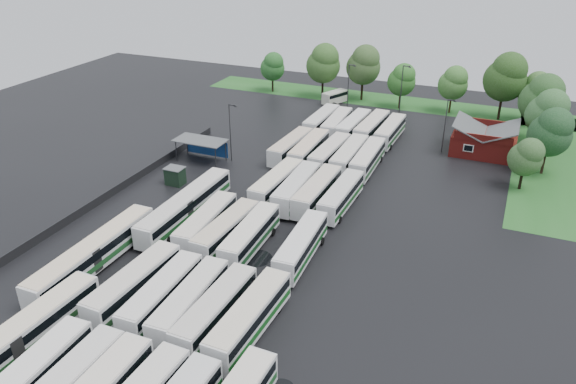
% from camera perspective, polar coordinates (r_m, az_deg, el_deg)
% --- Properties ---
extents(ground, '(160.00, 160.00, 0.00)m').
position_cam_1_polar(ground, '(67.06, -5.63, -5.83)').
color(ground, black).
rests_on(ground, ground).
extents(brick_building, '(10.07, 8.60, 5.39)m').
position_cam_1_polar(brick_building, '(98.18, 19.28, 4.79)').
color(brick_building, maroon).
rests_on(brick_building, ground).
extents(wash_shed, '(8.20, 4.20, 3.58)m').
position_cam_1_polar(wash_shed, '(90.63, -8.75, 5.00)').
color(wash_shed, '#2D2D30').
rests_on(wash_shed, ground).
extents(utility_hut, '(2.70, 2.20, 2.62)m').
position_cam_1_polar(utility_hut, '(83.54, -11.40, 1.62)').
color(utility_hut, black).
rests_on(utility_hut, ground).
extents(grass_strip_north, '(80.00, 10.00, 0.01)m').
position_cam_1_polar(grass_strip_north, '(122.39, 9.86, 9.12)').
color(grass_strip_north, '#235E21').
rests_on(grass_strip_north, ground).
extents(grass_strip_east, '(10.00, 50.00, 0.01)m').
position_cam_1_polar(grass_strip_east, '(98.96, 24.84, 2.78)').
color(grass_strip_east, '#235E21').
rests_on(grass_strip_east, ground).
extents(west_fence, '(0.10, 50.00, 1.20)m').
position_cam_1_polar(west_fence, '(83.96, -16.49, 0.60)').
color(west_fence, '#2D2D30').
rests_on(west_fence, ground).
extents(bus_r0c0, '(3.01, 12.36, 3.42)m').
position_cam_1_polar(bus_r0c0, '(52.28, -24.61, -16.79)').
color(bus_r0c0, silver).
rests_on(bus_r0c0, ground).
extents(bus_r1c0, '(3.13, 12.71, 3.51)m').
position_cam_1_polar(bus_r1c0, '(59.75, -15.37, -9.02)').
color(bus_r1c0, silver).
rests_on(bus_r1c0, ground).
extents(bus_r1c1, '(2.89, 12.05, 3.34)m').
position_cam_1_polar(bus_r1c1, '(57.86, -12.68, -10.09)').
color(bus_r1c1, silver).
rests_on(bus_r1c1, ground).
extents(bus_r1c2, '(3.02, 12.12, 3.35)m').
position_cam_1_polar(bus_r1c2, '(56.37, -9.94, -10.89)').
color(bus_r1c2, silver).
rests_on(bus_r1c2, ground).
extents(bus_r1c3, '(2.84, 12.20, 3.38)m').
position_cam_1_polar(bus_r1c3, '(54.95, -7.36, -11.78)').
color(bus_r1c3, silver).
rests_on(bus_r1c3, ground).
extents(bus_r1c4, '(3.03, 12.75, 3.53)m').
position_cam_1_polar(bus_r1c4, '(53.58, -3.93, -12.63)').
color(bus_r1c4, silver).
rests_on(bus_r1c4, ground).
extents(bus_r2c0, '(3.21, 12.34, 3.40)m').
position_cam_1_polar(bus_r2c0, '(69.08, -8.32, -3.14)').
color(bus_r2c0, silver).
rests_on(bus_r2c0, ground).
extents(bus_r2c1, '(3.05, 12.07, 3.33)m').
position_cam_1_polar(bus_r2c1, '(67.37, -6.27, -3.87)').
color(bus_r2c1, silver).
rests_on(bus_r2c1, ground).
extents(bus_r2c2, '(3.01, 12.25, 3.39)m').
position_cam_1_polar(bus_r2c2, '(65.97, -3.87, -4.44)').
color(bus_r2c2, silver).
rests_on(bus_r2c2, ground).
extents(bus_r2c4, '(3.16, 12.28, 3.39)m').
position_cam_1_polar(bus_r2c4, '(64.00, 1.35, -5.44)').
color(bus_r2c4, silver).
rests_on(bus_r2c4, ground).
extents(bus_r3c1, '(3.12, 12.44, 3.44)m').
position_cam_1_polar(bus_r3c1, '(78.31, -1.17, 0.90)').
color(bus_r3c1, silver).
rests_on(bus_r3c1, ground).
extents(bus_r3c2, '(2.99, 12.65, 3.50)m').
position_cam_1_polar(bus_r3c2, '(76.78, 0.89, 0.38)').
color(bus_r3c2, silver).
rests_on(bus_r3c2, ground).
extents(bus_r3c3, '(2.86, 12.59, 3.49)m').
position_cam_1_polar(bus_r3c3, '(75.98, 2.98, 0.05)').
color(bus_r3c3, silver).
rests_on(bus_r3c3, ground).
extents(bus_r3c4, '(2.76, 12.07, 3.35)m').
position_cam_1_polar(bus_r3c4, '(75.20, 5.42, -0.41)').
color(bus_r3c4, silver).
rests_on(bus_r3c4, ground).
extents(bus_r4c0, '(3.15, 12.19, 3.36)m').
position_cam_1_polar(bus_r4c0, '(90.93, 0.29, 4.62)').
color(bus_r4c0, silver).
rests_on(bus_r4c0, ground).
extents(bus_r4c1, '(2.75, 12.36, 3.43)m').
position_cam_1_polar(bus_r4c1, '(89.81, 2.14, 4.34)').
color(bus_r4c1, silver).
rests_on(bus_r4c1, ground).
extents(bus_r4c2, '(3.07, 12.26, 3.39)m').
position_cam_1_polar(bus_r4c2, '(88.55, 4.26, 3.93)').
color(bus_r4c2, silver).
rests_on(bus_r4c2, ground).
extents(bus_r4c3, '(2.73, 12.50, 3.47)m').
position_cam_1_polar(bus_r4c3, '(87.74, 6.24, 3.66)').
color(bus_r4c3, silver).
rests_on(bus_r4c3, ground).
extents(bus_r4c4, '(2.81, 12.32, 3.42)m').
position_cam_1_polar(bus_r4c4, '(87.07, 8.09, 3.34)').
color(bus_r4c4, silver).
rests_on(bus_r4c4, ground).
extents(bus_r5c0, '(2.84, 12.33, 3.42)m').
position_cam_1_polar(bus_r5c0, '(102.78, 3.41, 7.21)').
color(bus_r5c0, silver).
rests_on(bus_r5c0, ground).
extents(bus_r5c1, '(2.97, 12.04, 3.33)m').
position_cam_1_polar(bus_r5c1, '(101.57, 4.97, 6.89)').
color(bus_r5c1, silver).
rests_on(bus_r5c1, ground).
extents(bus_r5c2, '(3.10, 12.27, 3.39)m').
position_cam_1_polar(bus_r5c2, '(100.80, 6.65, 6.68)').
color(bus_r5c2, silver).
rests_on(bus_r5c2, ground).
extents(bus_r5c3, '(3.30, 12.70, 3.50)m').
position_cam_1_polar(bus_r5c3, '(100.21, 8.50, 6.48)').
color(bus_r5c3, silver).
rests_on(bus_r5c3, ground).
extents(bus_r5c4, '(2.84, 12.07, 3.34)m').
position_cam_1_polar(bus_r5c4, '(99.26, 10.33, 6.09)').
color(bus_r5c4, silver).
rests_on(bus_r5c4, ground).
extents(artic_bus_west_a, '(3.19, 18.32, 3.39)m').
position_cam_1_polar(artic_bus_west_a, '(56.52, -25.88, -13.43)').
color(artic_bus_west_a, silver).
rests_on(artic_bus_west_a, ground).
extents(artic_bus_west_b, '(2.72, 18.77, 3.48)m').
position_cam_1_polar(artic_bus_west_b, '(73.33, -10.35, -1.41)').
color(artic_bus_west_b, silver).
rests_on(artic_bus_west_b, ground).
extents(artic_bus_west_c, '(2.72, 18.80, 3.49)m').
position_cam_1_polar(artic_bus_west_c, '(65.94, -19.13, -5.96)').
color(artic_bus_west_c, silver).
rests_on(artic_bus_west_c, ground).
extents(minibus, '(4.36, 6.20, 2.55)m').
position_cam_1_polar(minibus, '(118.94, 4.79, 9.62)').
color(minibus, silver).
rests_on(minibus, ground).
extents(tree_north_0, '(5.35, 5.35, 8.87)m').
position_cam_1_polar(tree_north_0, '(125.71, -1.55, 12.65)').
color(tree_north_0, black).
rests_on(tree_north_0, ground).
extents(tree_north_1, '(7.14, 7.14, 11.83)m').
position_cam_1_polar(tree_north_1, '(120.61, 3.65, 12.95)').
color(tree_north_1, black).
rests_on(tree_north_1, ground).
extents(tree_north_2, '(7.12, 7.12, 11.79)m').
position_cam_1_polar(tree_north_2, '(120.20, 7.74, 12.71)').
color(tree_north_2, black).
rests_on(tree_north_2, ground).
extents(tree_north_3, '(5.62, 5.62, 9.31)m').
position_cam_1_polar(tree_north_3, '(116.25, 11.53, 11.14)').
color(tree_north_3, black).
rests_on(tree_north_3, ground).
extents(tree_north_4, '(5.76, 5.76, 9.55)m').
position_cam_1_polar(tree_north_4, '(115.79, 16.49, 10.61)').
color(tree_north_4, '#382713').
rests_on(tree_north_4, ground).
extents(tree_north_5, '(7.92, 7.92, 13.12)m').
position_cam_1_polar(tree_north_5, '(114.04, 21.30, 10.87)').
color(tree_north_5, black).
rests_on(tree_north_5, ground).
extents(tree_north_6, '(5.89, 5.89, 9.75)m').
position_cam_1_polar(tree_north_6, '(115.80, 23.82, 9.52)').
color(tree_north_6, black).
rests_on(tree_north_6, ground).
extents(tree_east_0, '(4.81, 4.80, 7.94)m').
position_cam_1_polar(tree_east_0, '(85.59, 23.10, 3.33)').
color(tree_east_0, black).
rests_on(tree_east_0, ground).
extents(tree_east_1, '(6.39, 6.39, 10.59)m').
position_cam_1_polar(tree_east_1, '(91.75, 25.20, 5.55)').
color(tree_east_1, black).
rests_on(tree_east_1, ground).
extents(tree_east_2, '(6.61, 6.61, 10.95)m').
position_cam_1_polar(tree_east_2, '(100.15, 24.92, 7.37)').
color(tree_east_2, black).
rests_on(tree_east_2, ground).
extents(tree_east_3, '(7.29, 7.29, 12.08)m').
position_cam_1_polar(tree_east_3, '(104.88, 24.45, 8.67)').
color(tree_east_3, '#2E2418').
rests_on(tree_east_3, ground).
extents(tree_east_4, '(4.34, 4.32, 7.15)m').
position_cam_1_polar(tree_east_4, '(113.53, 23.52, 8.38)').
color(tree_east_4, '#38291E').
rests_on(tree_east_4, ground).
extents(lamp_post_ne, '(1.40, 0.27, 9.10)m').
position_cam_1_polar(lamp_post_ne, '(95.26, 15.76, 6.85)').
color(lamp_post_ne, '#2D2D30').
rests_on(lamp_post_ne, ground).
extents(lamp_post_nw, '(1.46, 0.28, 9.45)m').
position_cam_1_polar(lamp_post_nw, '(88.75, -5.84, 6.43)').
color(lamp_post_nw, '#2D2D30').
rests_on(lamp_post_nw, ground).
extents(lamp_post_back_w, '(1.45, 0.28, 9.43)m').
position_cam_1_polar(lamp_post_back_w, '(113.13, 6.21, 10.82)').
color(lamp_post_back_w, '#2D2D30').
rests_on(lamp_post_back_w, ground).
extents(lamp_post_back_e, '(1.57, 0.31, 10.22)m').
position_cam_1_polar(lamp_post_back_e, '(110.62, 11.52, 10.33)').
color(lamp_post_back_e, '#2D2D30').
rests_on(lamp_post_back_e, ground).
extents(puddle_0, '(6.06, 6.06, 0.01)m').
position_cam_1_polar(puddle_0, '(53.39, -19.06, -17.28)').
color(puddle_0, black).
rests_on(puddle_0, ground).
extents(puddle_2, '(5.20, 5.20, 0.01)m').
position_cam_1_polar(puddle_2, '(70.86, -9.59, -4.18)').
color(puddle_2, black).
rests_on(puddle_2, ground).
extents(puddle_3, '(3.72, 3.72, 0.01)m').
position_cam_1_polar(puddle_3, '(65.25, -3.25, -6.73)').
color(puddle_3, black).
rests_on(puddle_3, ground).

